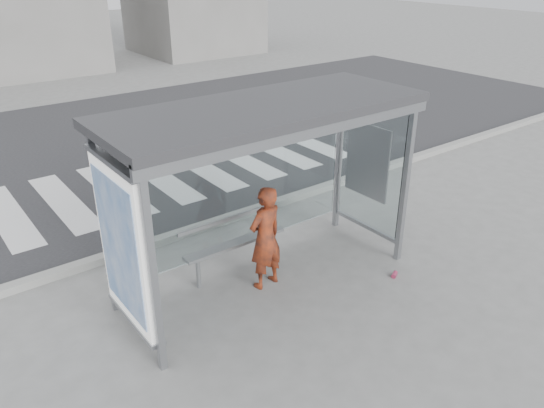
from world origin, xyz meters
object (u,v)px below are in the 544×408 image
(person, at_px, (265,238))
(soda_can, at_px, (395,274))
(bench, at_px, (234,242))
(bus_shelter, at_px, (240,157))

(person, distance_m, soda_can, 2.04)
(person, height_order, bench, person)
(bus_shelter, bearing_deg, bench, 71.09)
(bus_shelter, distance_m, soda_can, 2.96)
(bus_shelter, relative_size, person, 2.79)
(bus_shelter, xyz_separation_m, soda_can, (1.95, -1.08, -1.95))
(bus_shelter, distance_m, person, 1.27)
(soda_can, bearing_deg, person, 149.03)
(person, relative_size, soda_can, 12.19)
(bus_shelter, bearing_deg, soda_can, -29.06)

